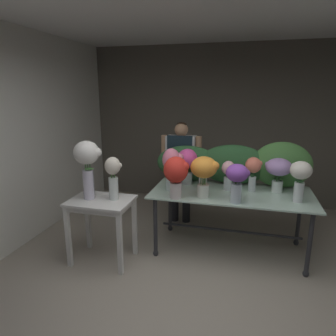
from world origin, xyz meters
TOP-DOWN VIEW (x-y plane):
  - ground_plane at (0.00, 1.66)m, footprint 7.32×7.32m
  - wall_back at (0.00, 3.33)m, footprint 4.89×0.12m
  - wall_left at (-2.44, 1.66)m, footprint 0.12×3.45m
  - ceiling_slab at (0.00, 1.66)m, footprint 5.01×3.45m
  - display_table_glass at (0.28, 1.43)m, footprint 1.94×0.93m
  - side_table_white at (-1.17, 0.81)m, footprint 0.72×0.53m
  - florist at (-0.51, 2.15)m, footprint 0.61×0.24m
  - foliage_backdrop at (0.28, 1.78)m, footprint 2.02×0.30m
  - vase_fuchsia_peonies at (-0.30, 1.62)m, footprint 0.32×0.26m
  - vase_blush_dahlias at (0.23, 1.50)m, footprint 0.16×0.16m
  - vase_rosy_anemones at (-0.45, 1.33)m, footprint 0.26×0.22m
  - vase_ivory_freesia at (1.02, 1.27)m, footprint 0.23×0.23m
  - vase_coral_tulips at (0.53, 1.52)m, footprint 0.20×0.19m
  - vase_violet_carnations at (0.35, 1.07)m, footprint 0.26×0.25m
  - vase_scarlet_stock at (-0.33, 1.05)m, footprint 0.30×0.28m
  - vase_lilac_roses at (0.83, 1.57)m, footprint 0.32×0.31m
  - vase_sunset_snapdragons at (-0.03, 1.16)m, footprint 0.33×0.31m
  - vase_crimson_lilies at (-0.08, 1.49)m, footprint 0.22×0.20m
  - vase_white_roses_tall at (-1.31, 0.81)m, footprint 0.32×0.29m
  - vase_cream_lisianthus_tall at (-1.03, 0.87)m, footprint 0.19×0.18m

SIDE VIEW (x-z plane):
  - ground_plane at x=0.00m, z-range 0.00..0.00m
  - side_table_white at x=-1.17m, z-range 0.27..1.05m
  - display_table_glass at x=0.28m, z-range 0.28..1.08m
  - florist at x=-0.51m, z-range 0.18..1.74m
  - vase_blush_dahlias at x=0.23m, z-range 0.82..1.19m
  - vase_crimson_lilies at x=-0.08m, z-range 0.84..1.24m
  - foliage_backdrop at x=0.28m, z-range 0.76..1.36m
  - vase_cream_lisianthus_tall at x=-1.03m, z-range 0.82..1.32m
  - vase_coral_tulips at x=0.53m, z-range 0.85..1.28m
  - vase_violet_carnations at x=0.35m, z-range 0.85..1.29m
  - vase_lilac_roses at x=0.83m, z-range 0.87..1.29m
  - vase_fuchsia_peonies at x=-0.30m, z-range 0.85..1.33m
  - vase_scarlet_stock at x=-0.33m, z-range 0.85..1.34m
  - vase_ivory_freesia at x=1.02m, z-range 0.86..1.33m
  - vase_rosy_anemones at x=-0.45m, z-range 0.85..1.38m
  - vase_sunset_snapdragons at x=-0.03m, z-range 0.87..1.36m
  - vase_white_roses_tall at x=-1.31m, z-range 0.89..1.57m
  - wall_back at x=0.00m, z-range 0.00..2.79m
  - wall_left at x=-2.44m, z-range 0.00..2.79m
  - ceiling_slab at x=0.00m, z-range 2.79..2.91m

